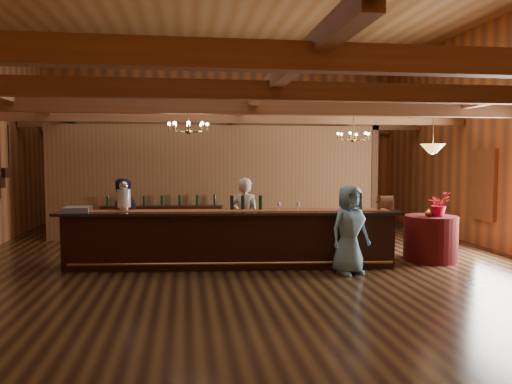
{
  "coord_description": "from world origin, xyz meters",
  "views": [
    {
      "loc": [
        -1.32,
        -10.37,
        2.22
      ],
      "look_at": [
        0.26,
        0.8,
        1.43
      ],
      "focal_mm": 35.0,
      "sensor_mm": 36.0,
      "label": 1
    }
  ],
  "objects": [
    {
      "name": "floor",
      "position": [
        0.0,
        0.0,
        0.0
      ],
      "size": [
        14.0,
        14.0,
        0.0
      ],
      "primitive_type": "plane",
      "color": "#543A1E",
      "rests_on": "ground"
    },
    {
      "name": "wall_back",
      "position": [
        0.0,
        7.0,
        2.75
      ],
      "size": [
        12.0,
        0.1,
        5.5
      ],
      "primitive_type": "cube",
      "color": "#C67134",
      "rests_on": "floor"
    },
    {
      "name": "wall_front",
      "position": [
        0.0,
        -7.0,
        2.75
      ],
      "size": [
        12.0,
        0.1,
        5.5
      ],
      "primitive_type": "cube",
      "color": "#C67134",
      "rests_on": "floor"
    },
    {
      "name": "beam_grid",
      "position": [
        0.0,
        0.51,
        3.24
      ],
      "size": [
        11.9,
        13.9,
        0.39
      ],
      "color": "brown",
      "rests_on": "wall_left"
    },
    {
      "name": "support_posts",
      "position": [
        0.0,
        -0.5,
        1.6
      ],
      "size": [
        9.2,
        10.2,
        3.2
      ],
      "color": "brown",
      "rests_on": "floor"
    },
    {
      "name": "partition_wall",
      "position": [
        -0.5,
        3.5,
        1.55
      ],
      "size": [
        9.0,
        0.18,
        3.1
      ],
      "primitive_type": "cube",
      "color": "brown",
      "rests_on": "floor"
    },
    {
      "name": "window_right_back",
      "position": [
        5.95,
        1.0,
        1.55
      ],
      "size": [
        0.12,
        1.05,
        1.75
      ],
      "primitive_type": "cube",
      "color": "white",
      "rests_on": "wall_right"
    },
    {
      "name": "backroom_boxes",
      "position": [
        -0.29,
        5.5,
        0.53
      ],
      "size": [
        4.1,
        0.6,
        1.1
      ],
      "color": "black",
      "rests_on": "floor"
    },
    {
      "name": "tasting_bar",
      "position": [
        -0.44,
        -0.43,
        0.58
      ],
      "size": [
        6.89,
        1.53,
        1.15
      ],
      "rotation": [
        0.0,
        0.0,
        -0.1
      ],
      "color": "black",
      "rests_on": "floor"
    },
    {
      "name": "beverage_dispenser",
      "position": [
        -2.54,
        -0.17,
        1.43
      ],
      "size": [
        0.26,
        0.26,
        0.6
      ],
      "color": "silver",
      "rests_on": "tasting_bar"
    },
    {
      "name": "glass_rack_tray",
      "position": [
        -3.44,
        -0.19,
        1.19
      ],
      "size": [
        0.5,
        0.5,
        0.1
      ],
      "primitive_type": "cube",
      "color": "gray",
      "rests_on": "tasting_bar"
    },
    {
      "name": "raffle_drum",
      "position": [
        2.68,
        -0.79,
        1.32
      ],
      "size": [
        0.34,
        0.24,
        0.3
      ],
      "color": "brown",
      "rests_on": "tasting_bar"
    },
    {
      "name": "bar_bottle_0",
      "position": [
        -0.39,
        -0.3,
        1.29
      ],
      "size": [
        0.07,
        0.07,
        0.3
      ],
      "primitive_type": "cylinder",
      "color": "black",
      "rests_on": "tasting_bar"
    },
    {
      "name": "bar_bottle_1",
      "position": [
        -0.17,
        -0.33,
        1.29
      ],
      "size": [
        0.07,
        0.07,
        0.3
      ],
      "primitive_type": "cylinder",
      "color": "black",
      "rests_on": "tasting_bar"
    },
    {
      "name": "bar_bottle_2",
      "position": [
        0.19,
        -0.36,
        1.29
      ],
      "size": [
        0.07,
        0.07,
        0.3
      ],
      "primitive_type": "cylinder",
      "color": "black",
      "rests_on": "tasting_bar"
    },
    {
      "name": "backbar_shelf",
      "position": [
        -1.95,
        3.24,
        0.46
      ],
      "size": [
        3.28,
        0.96,
        0.91
      ],
      "primitive_type": "cube",
      "rotation": [
        0.0,
        0.0,
        -0.14
      ],
      "color": "black",
      "rests_on": "floor"
    },
    {
      "name": "round_table",
      "position": [
        3.87,
        -0.42,
        0.48
      ],
      "size": [
        1.12,
        1.12,
        0.97
      ],
      "primitive_type": "cylinder",
      "color": "#460B12",
      "rests_on": "floor"
    },
    {
      "name": "chandelier_left",
      "position": [
        -1.25,
        -0.18,
        2.83
      ],
      "size": [
        0.8,
        0.8,
        0.52
      ],
      "color": "#B59044",
      "rests_on": "beam_grid"
    },
    {
      "name": "chandelier_right",
      "position": [
        2.74,
        1.36,
        2.73
      ],
      "size": [
        0.8,
        0.8,
        0.62
      ],
      "color": "#B59044",
      "rests_on": "beam_grid"
    },
    {
      "name": "pendant_lamp",
      "position": [
        3.87,
        -0.42,
        2.4
      ],
      "size": [
        0.52,
        0.52,
        0.9
      ],
      "color": "#B59044",
      "rests_on": "beam_grid"
    },
    {
      "name": "bartender",
      "position": [
        -0.07,
        0.2,
        0.89
      ],
      "size": [
        0.77,
        0.65,
        1.79
      ],
      "primitive_type": "imported",
      "rotation": [
        0.0,
        0.0,
        2.74
      ],
      "color": "silver",
      "rests_on": "floor"
    },
    {
      "name": "staff_second",
      "position": [
        -2.66,
        0.32,
        0.89
      ],
      "size": [
        1.05,
        0.94,
        1.78
      ],
      "primitive_type": "imported",
      "rotation": [
        0.0,
        0.0,
        3.51
      ],
      "color": "#1E2134",
      "rests_on": "floor"
    },
    {
      "name": "guest",
      "position": [
        1.76,
        -1.33,
        0.85
      ],
      "size": [
        0.96,
        0.79,
        1.7
      ],
      "primitive_type": "imported",
      "rotation": [
        0.0,
        0.0,
        0.34
      ],
      "color": "#6FA6C0",
      "rests_on": "floor"
    },
    {
      "name": "floor_plant",
      "position": [
        2.4,
        3.8,
        0.58
      ],
      "size": [
        0.65,
        0.53,
        1.15
      ],
      "primitive_type": "imported",
      "rotation": [
        0.0,
        0.0,
        0.03
      ],
      "color": "#305125",
      "rests_on": "floor"
    },
    {
      "name": "table_flowers",
      "position": [
        3.98,
        -0.54,
        1.23
      ],
      "size": [
        0.58,
        0.54,
        0.53
      ],
      "primitive_type": "imported",
      "rotation": [
        0.0,
        0.0,
        0.34
      ],
      "color": "red",
      "rests_on": "round_table"
    },
    {
      "name": "table_vase",
      "position": [
        3.78,
        -0.5,
        1.12
      ],
      "size": [
        0.19,
        0.19,
        0.3
      ],
      "primitive_type": "imported",
      "rotation": [
        0.0,
        0.0,
        0.35
      ],
      "color": "#B59044",
      "rests_on": "round_table"
    }
  ]
}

